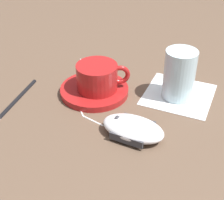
{
  "coord_description": "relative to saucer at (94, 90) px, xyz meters",
  "views": [
    {
      "loc": [
        0.4,
        -0.45,
        0.41
      ],
      "look_at": [
        0.03,
        -0.04,
        0.03
      ],
      "focal_mm": 55.0,
      "sensor_mm": 36.0,
      "label": 1
    }
  ],
  "objects": [
    {
      "name": "saucer",
      "position": [
        0.0,
        0.0,
        0.0
      ],
      "size": [
        0.15,
        0.15,
        0.01
      ],
      "primitive_type": "cylinder",
      "color": "maroon",
      "rests_on": "ground"
    },
    {
      "name": "computer_mouse",
      "position": [
        0.15,
        -0.05,
        0.01
      ],
      "size": [
        0.13,
        0.1,
        0.03
      ],
      "color": "silver",
      "rests_on": "ground"
    },
    {
      "name": "coffee_cup",
      "position": [
        0.01,
        0.0,
        0.03
      ],
      "size": [
        0.09,
        0.1,
        0.06
      ],
      "color": "maroon",
      "rests_on": "saucer"
    },
    {
      "name": "ground_plane",
      "position": [
        0.04,
        0.01,
        -0.01
      ],
      "size": [
        3.0,
        3.0,
        0.0
      ],
      "primitive_type": "plane",
      "color": "brown"
    },
    {
      "name": "napkin_under_glass",
      "position": [
        0.14,
        0.12,
        -0.01
      ],
      "size": [
        0.18,
        0.18,
        0.0
      ],
      "primitive_type": "cube",
      "rotation": [
        0.0,
        0.0,
        0.33
      ],
      "color": "white",
      "rests_on": "ground"
    },
    {
      "name": "drinking_glass",
      "position": [
        0.14,
        0.11,
        0.05
      ],
      "size": [
        0.07,
        0.07,
        0.1
      ],
      "primitive_type": "cylinder",
      "color": "silver",
      "rests_on": "napkin_under_glass"
    },
    {
      "name": "pen",
      "position": [
        -0.1,
        -0.13,
        -0.0
      ],
      "size": [
        0.08,
        0.15,
        0.01
      ],
      "color": "black",
      "rests_on": "ground"
    },
    {
      "name": "mouse_cable",
      "position": [
        -0.03,
        -0.01,
        -0.01
      ],
      "size": [
        0.23,
        0.16,
        0.0
      ],
      "color": "white",
      "rests_on": "ground"
    }
  ]
}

